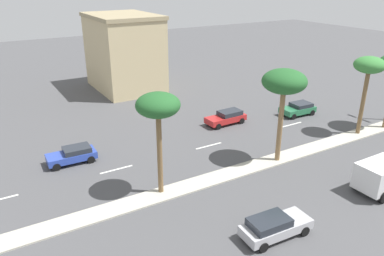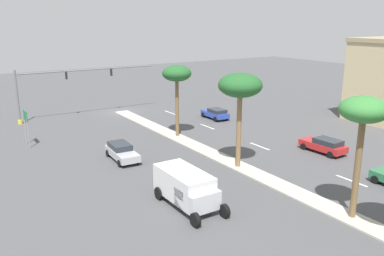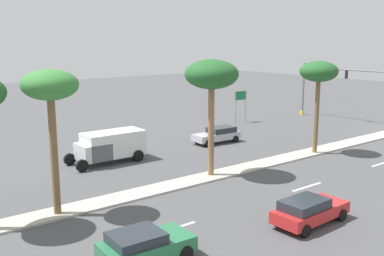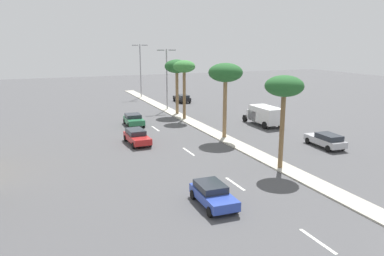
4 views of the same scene
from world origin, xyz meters
name	(u,v)px [view 2 (image 2 of 4)]	position (x,y,z in m)	size (l,w,h in m)	color
ground_plane	(250,172)	(0.00, 26.86, 0.00)	(160.00, 160.00, 0.00)	#4C4C4F
median_curb	(325,206)	(0.00, 34.53, 0.06)	(1.80, 69.06, 0.12)	#B7B2A3
lane_stripe_left	(170,113)	(-5.43, 4.00, 0.01)	(0.20, 2.80, 0.01)	silver
lane_stripe_trailing	(207,127)	(-5.43, 12.93, 0.01)	(0.20, 2.80, 0.01)	silver
lane_stripe_leading	(260,146)	(-5.43, 22.04, 0.01)	(0.20, 2.80, 0.01)	silver
lane_stripe_center	(351,181)	(-5.43, 32.66, 0.01)	(0.20, 2.80, 0.01)	silver
traffic_signal_gantry	(57,86)	(8.14, -0.48, 4.27)	(18.21, 0.53, 6.53)	slate
directional_road_sign	(26,120)	(13.95, 9.35, 2.65)	(0.10, 1.70, 3.60)	gray
palm_tree_center	(177,75)	(-0.34, 14.53, 6.65)	(3.07, 3.07, 7.56)	brown
palm_tree_near	(240,87)	(0.15, 25.45, 6.92)	(3.62, 3.62, 7.95)	olive
palm_tree_left	(364,114)	(-0.15, 36.54, 6.81)	(2.92, 2.92, 7.75)	brown
sedan_silver_mid	(122,151)	(7.70, 18.24, 0.76)	(2.08, 4.60, 1.43)	#B2B2B7
sedan_blue_left	(215,113)	(-8.55, 10.24, 0.73)	(2.04, 4.10, 1.35)	#2D47AD
sedan_red_far	(324,145)	(-9.22, 26.79, 0.76)	(2.02, 4.48, 1.42)	red
box_truck	(187,188)	(7.73, 29.36, 1.31)	(2.50, 5.93, 2.38)	silver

